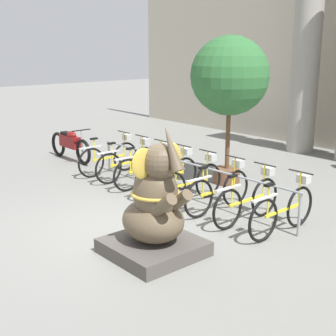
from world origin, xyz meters
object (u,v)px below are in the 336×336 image
object	(u,v)px
motorcycle	(70,144)
bicycle_7	(284,210)
bicycle_6	(248,200)
bicycle_0	(110,157)
potted_tree	(230,78)
bicycle_3	(168,175)
bicycle_5	(219,190)
bicycle_1	(128,162)
elephant_statue	(155,212)
bicycle_4	(192,182)
bicycle_2	(146,168)

from	to	relation	value
motorcycle	bicycle_7	bearing A→B (deg)	0.63
bicycle_6	bicycle_0	bearing A→B (deg)	-179.97
potted_tree	motorcycle	bearing A→B (deg)	-159.59
motorcycle	bicycle_3	bearing A→B (deg)	0.58
bicycle_5	motorcycle	distance (m)	5.52
bicycle_1	bicycle_0	bearing A→B (deg)	-179.33
bicycle_3	elephant_statue	bearing A→B (deg)	-44.49
bicycle_1	bicycle_4	distance (m)	2.18
bicycle_6	motorcycle	size ratio (longest dim) A/B	0.84
bicycle_1	bicycle_7	bearing A→B (deg)	0.49
bicycle_6	bicycle_7	distance (m)	0.73
bicycle_0	motorcycle	size ratio (longest dim) A/B	0.84
bicycle_5	bicycle_6	xyz separation A→B (m)	(0.73, -0.03, 0.00)
bicycle_1	bicycle_6	world-z (taller)	same
bicycle_2	motorcycle	bearing A→B (deg)	-179.50
bicycle_1	potted_tree	xyz separation A→B (m)	(1.71, 1.57, 1.96)
bicycle_1	bicycle_3	world-z (taller)	same
bicycle_3	bicycle_6	xyz separation A→B (m)	(2.18, -0.01, 0.00)
bicycle_3	motorcycle	size ratio (longest dim) A/B	0.84
bicycle_3	bicycle_7	bearing A→B (deg)	0.71
bicycle_5	potted_tree	size ratio (longest dim) A/B	0.52
bicycle_5	bicycle_7	xyz separation A→B (m)	(1.45, 0.02, 0.00)
bicycle_4	motorcycle	distance (m)	4.80
bicycle_7	bicycle_0	bearing A→B (deg)	-179.48
bicycle_5	bicycle_7	size ratio (longest dim) A/B	1.00
bicycle_0	bicycle_5	bearing A→B (deg)	0.47
bicycle_2	bicycle_3	size ratio (longest dim) A/B	1.00
elephant_statue	motorcycle	world-z (taller)	elephant_statue
bicycle_4	bicycle_1	bearing A→B (deg)	-179.84
bicycle_5	elephant_statue	world-z (taller)	elephant_statue
bicycle_7	potted_tree	distance (m)	3.64
bicycle_1	bicycle_3	bearing A→B (deg)	0.07
elephant_statue	motorcycle	distance (m)	6.57
bicycle_2	bicycle_6	xyz separation A→B (m)	(2.91, 0.00, 0.00)
bicycle_6	potted_tree	size ratio (longest dim) A/B	0.52
bicycle_2	bicycle_1	bearing A→B (deg)	179.22
bicycle_3	bicycle_1	bearing A→B (deg)	-179.93
bicycle_4	bicycle_7	world-z (taller)	same
bicycle_7	potted_tree	size ratio (longest dim) A/B	0.52
bicycle_1	bicycle_5	size ratio (longest dim) A/B	1.00
bicycle_1	bicycle_6	distance (m)	3.63
potted_tree	bicycle_1	bearing A→B (deg)	-137.38
bicycle_2	elephant_statue	world-z (taller)	elephant_statue
bicycle_2	elephant_statue	xyz separation A→B (m)	(2.89, -2.11, 0.26)
bicycle_5	bicycle_7	bearing A→B (deg)	0.63
bicycle_6	potted_tree	xyz separation A→B (m)	(-1.93, 1.58, 1.96)
bicycle_5	bicycle_2	bearing A→B (deg)	-179.17
bicycle_0	bicycle_6	xyz separation A→B (m)	(4.36, 0.00, 0.00)
bicycle_7	motorcycle	world-z (taller)	bicycle_7
bicycle_6	bicycle_7	world-z (taller)	same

